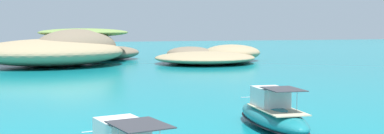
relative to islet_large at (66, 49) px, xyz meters
name	(u,v)px	position (x,y,z in m)	size (l,w,h in m)	color
islet_large	(66,49)	(0.00, 0.00, 0.00)	(33.04, 32.50, 5.89)	#756651
islet_small	(211,55)	(24.33, -2.48, -1.31)	(25.75, 25.39, 2.95)	#9E8966
motorboat_teal	(272,115)	(6.34, -53.66, -1.71)	(3.31, 8.12, 2.47)	#19727A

